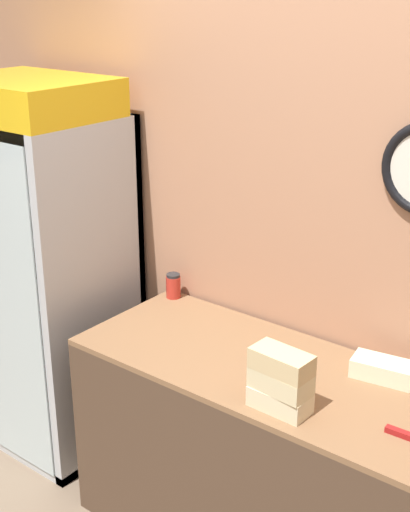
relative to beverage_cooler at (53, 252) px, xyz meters
name	(u,v)px	position (x,y,z in m)	size (l,w,h in m)	color
wall_back	(346,246)	(1.49, 0.34, 0.28)	(5.20, 0.09, 2.70)	#AD7A5B
prep_counter	(286,469)	(1.49, -0.06, -0.62)	(1.87, 0.69, 0.91)	#4C3828
beverage_cooler	(53,252)	(0.00, 0.00, 0.00)	(0.77, 0.67, 1.97)	#B2B7BC
sandwich_stack_bottom	(280,400)	(1.58, -0.29, -0.12)	(0.23, 0.12, 0.08)	beige
sandwich_stack_middle	(281,381)	(1.58, -0.29, -0.04)	(0.23, 0.13, 0.08)	beige
sandwich_stack_top	(281,362)	(1.58, -0.29, 0.04)	(0.23, 0.13, 0.08)	tan
sandwich_flat_left	(383,370)	(1.79, 0.15, -0.12)	(0.26, 0.16, 0.08)	beige
condiment_jar	(173,286)	(0.63, 0.22, -0.10)	(0.07, 0.07, 0.12)	#B72D23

